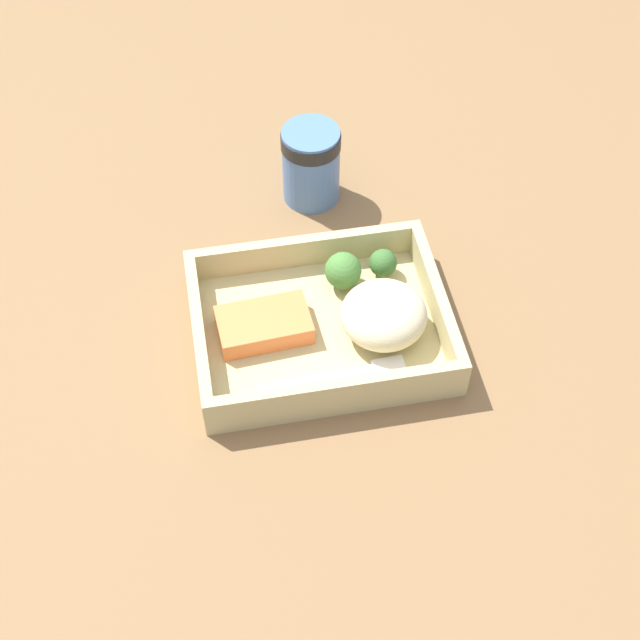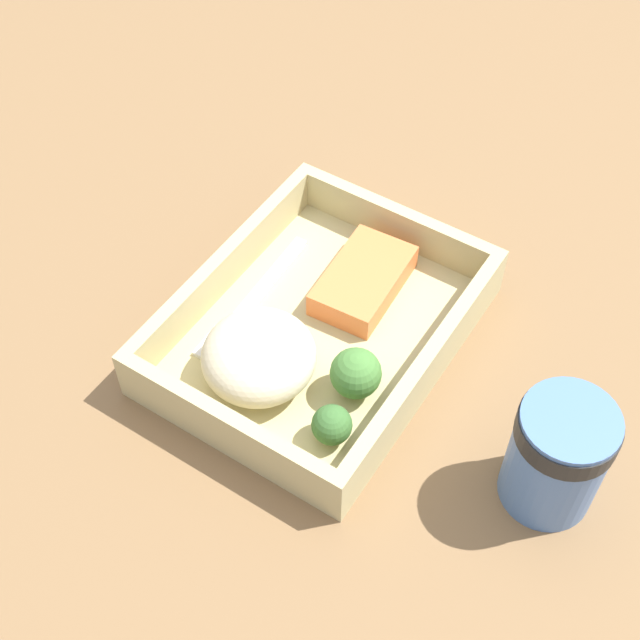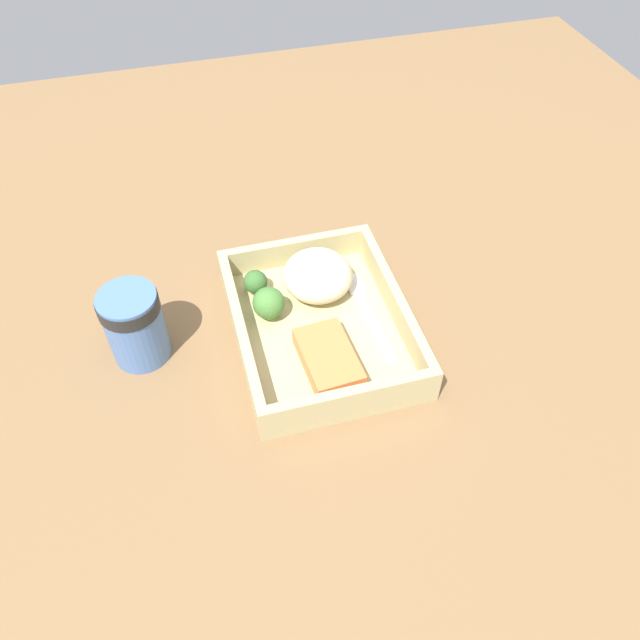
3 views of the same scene
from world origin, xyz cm
name	(u,v)px [view 1 (image 1 of 3)]	position (x,y,z in cm)	size (l,w,h in cm)	color
ground_plane	(320,341)	(0.00, 0.00, -1.00)	(160.00, 160.00, 2.00)	brown
takeout_tray	(320,332)	(0.00, 0.00, 0.60)	(27.11, 21.16, 1.20)	tan
tray_rim	(320,317)	(0.00, 0.00, 3.14)	(27.11, 21.16, 3.88)	tan
salmon_fillet	(264,325)	(-6.00, 0.64, 2.41)	(9.89, 5.91, 2.42)	orange
mashed_potatoes	(384,315)	(6.61, -1.51, 3.94)	(9.31, 9.20, 5.48)	beige
broccoli_floret_1	(343,271)	(3.66, 5.71, 3.59)	(4.14, 4.14, 4.54)	#749D56
broccoli_floret_2	(383,263)	(8.42, 6.51, 3.07)	(3.17, 3.17, 3.52)	#85A167
fork	(342,376)	(1.09, -6.70, 1.42)	(15.86, 2.35, 0.44)	silver
paper_cup	(311,161)	(2.95, 22.10, 5.60)	(7.18, 7.18, 10.01)	#4B71AD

